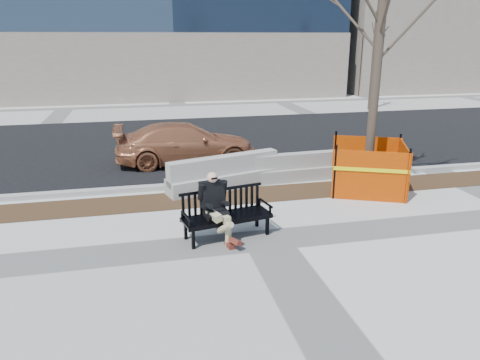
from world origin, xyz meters
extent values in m
plane|color=beige|center=(0.00, 0.00, 0.00)|extent=(120.00, 120.00, 0.00)
cube|color=#47301C|center=(0.00, 2.60, 0.00)|extent=(40.00, 1.20, 0.02)
cube|color=black|center=(0.00, 8.80, 0.00)|extent=(60.00, 10.40, 0.01)
cube|color=#9E9B93|center=(0.00, 3.55, 0.06)|extent=(60.00, 0.25, 0.12)
imported|color=#A25E3B|center=(-0.92, 6.01, 0.00)|extent=(4.31, 1.80, 1.24)
camera|label=1|loc=(-2.28, -7.79, 3.80)|focal=34.01mm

